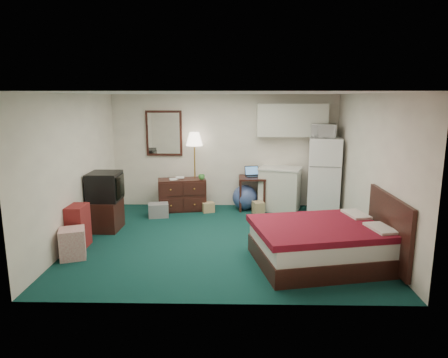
{
  "coord_description": "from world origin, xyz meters",
  "views": [
    {
      "loc": [
        0.17,
        -6.63,
        2.43
      ],
      "look_at": [
        0.02,
        0.27,
        1.02
      ],
      "focal_mm": 32.0,
      "sensor_mm": 36.0,
      "label": 1
    }
  ],
  "objects_px": {
    "floor_lamp": "(195,171)",
    "desk": "(252,193)",
    "dresser": "(182,195)",
    "fridge": "(324,175)",
    "tv_stand": "(105,215)",
    "bed": "(320,244)",
    "suitcase": "(78,226)",
    "kitchen_counter": "(280,189)"
  },
  "relations": [
    {
      "from": "desk",
      "to": "fridge",
      "type": "xyz_separation_m",
      "value": [
        1.53,
        -0.16,
        0.44
      ]
    },
    {
      "from": "dresser",
      "to": "floor_lamp",
      "type": "relative_size",
      "value": 0.6
    },
    {
      "from": "kitchen_counter",
      "to": "suitcase",
      "type": "bearing_deg",
      "value": -128.68
    },
    {
      "from": "kitchen_counter",
      "to": "tv_stand",
      "type": "relative_size",
      "value": 1.49
    },
    {
      "from": "floor_lamp",
      "to": "desk",
      "type": "relative_size",
      "value": 2.33
    },
    {
      "from": "bed",
      "to": "tv_stand",
      "type": "relative_size",
      "value": 3.04
    },
    {
      "from": "dresser",
      "to": "kitchen_counter",
      "type": "xyz_separation_m",
      "value": [
        2.14,
        0.09,
        0.11
      ]
    },
    {
      "from": "dresser",
      "to": "fridge",
      "type": "xyz_separation_m",
      "value": [
        3.06,
        -0.05,
        0.45
      ]
    },
    {
      "from": "kitchen_counter",
      "to": "suitcase",
      "type": "relative_size",
      "value": 1.28
    },
    {
      "from": "dresser",
      "to": "desk",
      "type": "height_order",
      "value": "desk"
    },
    {
      "from": "fridge",
      "to": "suitcase",
      "type": "height_order",
      "value": "fridge"
    },
    {
      "from": "floor_lamp",
      "to": "desk",
      "type": "bearing_deg",
      "value": -3.1
    },
    {
      "from": "dresser",
      "to": "bed",
      "type": "relative_size",
      "value": 0.55
    },
    {
      "from": "kitchen_counter",
      "to": "bed",
      "type": "height_order",
      "value": "kitchen_counter"
    },
    {
      "from": "kitchen_counter",
      "to": "fridge",
      "type": "bearing_deg",
      "value": 9.18
    },
    {
      "from": "dresser",
      "to": "fridge",
      "type": "bearing_deg",
      "value": -11.77
    },
    {
      "from": "dresser",
      "to": "bed",
      "type": "distance_m",
      "value": 3.72
    },
    {
      "from": "floor_lamp",
      "to": "tv_stand",
      "type": "height_order",
      "value": "floor_lamp"
    },
    {
      "from": "kitchen_counter",
      "to": "bed",
      "type": "bearing_deg",
      "value": -66.83
    },
    {
      "from": "fridge",
      "to": "floor_lamp",
      "type": "bearing_deg",
      "value": -174.23
    },
    {
      "from": "floor_lamp",
      "to": "bed",
      "type": "relative_size",
      "value": 0.91
    },
    {
      "from": "desk",
      "to": "kitchen_counter",
      "type": "distance_m",
      "value": 0.62
    },
    {
      "from": "suitcase",
      "to": "fridge",
      "type": "bearing_deg",
      "value": 26.84
    },
    {
      "from": "tv_stand",
      "to": "dresser",
      "type": "bearing_deg",
      "value": 48.74
    },
    {
      "from": "floor_lamp",
      "to": "tv_stand",
      "type": "distance_m",
      "value": 2.25
    },
    {
      "from": "kitchen_counter",
      "to": "desk",
      "type": "bearing_deg",
      "value": -163.86
    },
    {
      "from": "desk",
      "to": "dresser",
      "type": "bearing_deg",
      "value": -175.9
    },
    {
      "from": "floor_lamp",
      "to": "suitcase",
      "type": "xyz_separation_m",
      "value": [
        -1.7,
        -2.43,
        -0.49
      ]
    },
    {
      "from": "floor_lamp",
      "to": "bed",
      "type": "height_order",
      "value": "floor_lamp"
    },
    {
      "from": "dresser",
      "to": "tv_stand",
      "type": "bearing_deg",
      "value": -144.38
    },
    {
      "from": "desk",
      "to": "kitchen_counter",
      "type": "relative_size",
      "value": 0.8
    },
    {
      "from": "fridge",
      "to": "tv_stand",
      "type": "bearing_deg",
      "value": -152.82
    },
    {
      "from": "kitchen_counter",
      "to": "fridge",
      "type": "distance_m",
      "value": 0.99
    },
    {
      "from": "fridge",
      "to": "bed",
      "type": "distance_m",
      "value": 2.9
    },
    {
      "from": "dresser",
      "to": "fridge",
      "type": "relative_size",
      "value": 0.64
    },
    {
      "from": "dresser",
      "to": "bed",
      "type": "bearing_deg",
      "value": -60.5
    },
    {
      "from": "desk",
      "to": "fridge",
      "type": "distance_m",
      "value": 1.6
    },
    {
      "from": "desk",
      "to": "floor_lamp",
      "type": "bearing_deg",
      "value": 176.7
    },
    {
      "from": "kitchen_counter",
      "to": "tv_stand",
      "type": "height_order",
      "value": "kitchen_counter"
    },
    {
      "from": "desk",
      "to": "kitchen_counter",
      "type": "xyz_separation_m",
      "value": [
        0.61,
        -0.02,
        0.09
      ]
    },
    {
      "from": "floor_lamp",
      "to": "kitchen_counter",
      "type": "height_order",
      "value": "floor_lamp"
    },
    {
      "from": "dresser",
      "to": "tv_stand",
      "type": "xyz_separation_m",
      "value": [
        -1.28,
        -1.35,
        -0.07
      ]
    }
  ]
}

